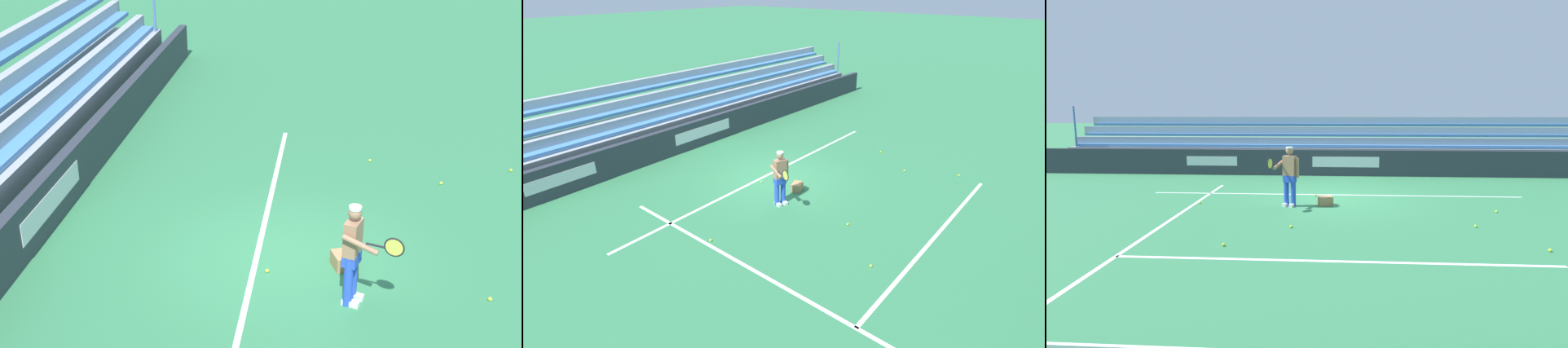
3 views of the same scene
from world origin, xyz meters
The scene contains 10 objects.
ground_plane centered at (0.00, 0.00, 0.00)m, with size 160.00×160.00×0.00m, color #337A4C.
court_baseline_white centered at (0.00, -0.50, 0.00)m, with size 12.00×0.10×0.01m, color white.
back_wall_sponsor_board centered at (0.01, -4.57, 0.55)m, with size 25.52×0.25×1.10m.
tennis_player centered at (1.28, 1.17, 0.89)m, with size 0.81×0.93×1.71m.
ball_box_cardboard centered at (0.24, 1.01, 0.13)m, with size 0.40×0.30×0.26m, color #A87F51.
tennis_ball_near_player centered at (-3.35, 3.09, 0.03)m, with size 0.07×0.07×0.07m, color #CCE533.
tennis_ball_far_left centered at (-4.22, 4.72, 0.03)m, with size 0.07×0.07×0.07m, color #CCE533.
tennis_ball_stray_back centered at (-4.41, 1.59, 0.03)m, with size 0.07×0.07×0.07m, color #CCE533.
tennis_ball_far_right centered at (0.58, -0.26, 0.03)m, with size 0.07×0.07×0.07m, color #CCE533.
tennis_ball_by_box centered at (1.00, 3.40, 0.03)m, with size 0.07×0.07×0.07m, color #CCE533.
Camera 1 is at (11.13, 0.86, 6.74)m, focal length 50.00 mm.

